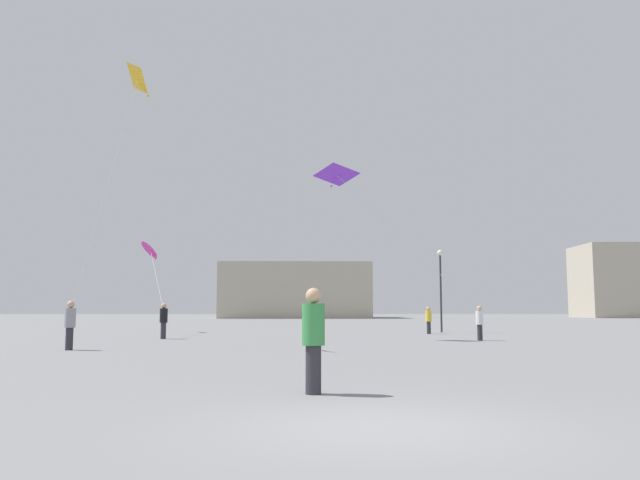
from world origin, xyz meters
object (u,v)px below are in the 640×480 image
object	(u,v)px
kite_magenta_diamond	(150,249)
lamppost_east	(441,277)
person_in_grey	(70,323)
kite_amber_delta	(138,81)
person_in_black	(164,319)
person_in_green	(313,335)
building_centre_hall	(639,281)
person_in_white	(480,321)
building_left_hall	(296,291)
person_in_yellow	(429,319)
kite_violet_delta	(338,176)

from	to	relation	value
kite_magenta_diamond	lamppost_east	bearing A→B (deg)	-3.21
person_in_grey	kite_amber_delta	xyz separation A→B (m)	(1.87, 1.00, 9.38)
person_in_black	person_in_green	xyz separation A→B (m)	(6.75, -19.82, 0.06)
kite_amber_delta	building_centre_hall	xyz separation A→B (m)	(60.28, 72.59, -4.66)
kite_amber_delta	person_in_green	bearing A→B (deg)	-62.96
person_in_white	building_left_hall	world-z (taller)	building_left_hall
person_in_white	person_in_grey	bearing A→B (deg)	117.51
building_centre_hall	lamppost_east	bearing A→B (deg)	-127.93
person_in_yellow	kite_amber_delta	distance (m)	20.88
person_in_grey	building_left_hall	xyz separation A→B (m)	(8.15, 74.32, 3.10)
kite_violet_delta	lamppost_east	world-z (taller)	kite_violet_delta
person_in_green	kite_amber_delta	xyz separation A→B (m)	(-6.53, 12.79, 9.32)
building_centre_hall	lamppost_east	world-z (taller)	building_centre_hall
person_in_grey	person_in_yellow	bearing A→B (deg)	138.33
person_in_black	person_in_white	size ratio (longest dim) A/B	1.09
person_in_yellow	kite_magenta_diamond	xyz separation A→B (m)	(-16.92, 3.48, 4.33)
kite_magenta_diamond	kite_violet_delta	xyz separation A→B (m)	(11.25, -9.69, 2.74)
person_in_black	person_in_yellow	bearing A→B (deg)	-76.48
person_in_black	building_centre_hall	xyz separation A→B (m)	(60.50, 65.56, 4.73)
person_in_grey	kite_magenta_diamond	world-z (taller)	kite_magenta_diamond
person_in_grey	kite_amber_delta	bearing A→B (deg)	126.26
person_in_green	lamppost_east	size ratio (longest dim) A/B	0.36
person_in_grey	kite_violet_delta	bearing A→B (deg)	133.32
person_in_grey	building_centre_hall	distance (m)	96.44
person_in_black	person_in_white	bearing A→B (deg)	-104.97
person_in_yellow	kite_magenta_diamond	distance (m)	17.81
person_in_black	building_left_hall	xyz separation A→B (m)	(6.50, 66.28, 3.11)
person_in_yellow	kite_amber_delta	bearing A→B (deg)	122.65
person_in_grey	lamppost_east	world-z (taller)	lamppost_east
building_left_hall	kite_magenta_diamond	bearing A→B (deg)	-99.16
kite_magenta_diamond	building_left_hall	distance (m)	58.25
person_in_grey	person_in_white	size ratio (longest dim) A/B	1.10
person_in_black	lamppost_east	distance (m)	17.48
person_in_yellow	person_in_green	distance (m)	26.20
kite_amber_delta	lamppost_east	bearing A→B (deg)	44.16
person_in_grey	building_left_hall	size ratio (longest dim) A/B	0.08
kite_violet_delta	lamppost_east	size ratio (longest dim) A/B	1.47
kite_amber_delta	building_left_hall	world-z (taller)	kite_amber_delta
person_in_green	kite_amber_delta	world-z (taller)	kite_amber_delta
person_in_white	person_in_black	bearing A→B (deg)	89.85
person_in_black	building_centre_hall	bearing A→B (deg)	-49.77
person_in_yellow	person_in_white	bearing A→B (deg)	177.31
kite_violet_delta	building_left_hall	xyz separation A→B (m)	(-1.98, 67.18, -3.88)
person_in_white	kite_violet_delta	xyz separation A→B (m)	(-6.48, 1.18, 7.06)
person_in_white	kite_amber_delta	bearing A→B (deg)	116.36
person_in_green	kite_magenta_diamond	distance (m)	30.45
lamppost_east	building_left_hall	bearing A→B (deg)	98.71
person_in_yellow	building_left_hall	bearing A→B (deg)	-1.77
person_in_yellow	person_in_white	world-z (taller)	person_in_white
person_in_green	kite_violet_delta	bearing A→B (deg)	30.36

